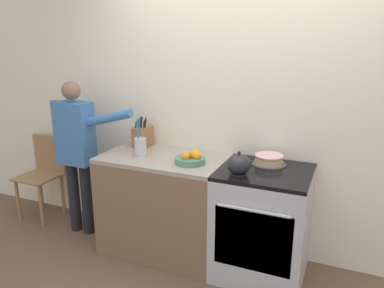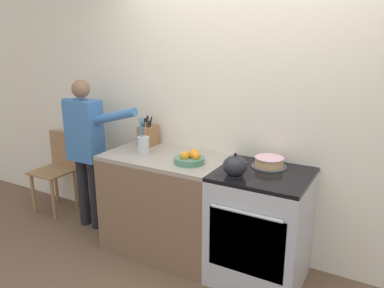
# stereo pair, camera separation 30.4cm
# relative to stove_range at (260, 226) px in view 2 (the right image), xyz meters

# --- Properties ---
(ground_plane) EXTENTS (16.00, 16.00, 0.00)m
(ground_plane) POSITION_rel_stove_range_xyz_m (-0.27, -0.32, -0.45)
(ground_plane) COLOR brown
(wall_back) EXTENTS (8.00, 0.04, 2.60)m
(wall_back) POSITION_rel_stove_range_xyz_m (-0.27, 0.35, 0.85)
(wall_back) COLOR silver
(wall_back) RESTS_ON ground_plane
(counter_cabinet) EXTENTS (1.07, 0.65, 0.90)m
(counter_cabinet) POSITION_rel_stove_range_xyz_m (-0.89, 0.00, -0.00)
(counter_cabinet) COLOR brown
(counter_cabinet) RESTS_ON ground_plane
(stove_range) EXTENTS (0.70, 0.68, 0.90)m
(stove_range) POSITION_rel_stove_range_xyz_m (0.00, 0.00, 0.00)
(stove_range) COLOR #B7BABF
(stove_range) RESTS_ON ground_plane
(layer_cake) EXTENTS (0.28, 0.28, 0.08)m
(layer_cake) POSITION_rel_stove_range_xyz_m (-0.01, 0.15, 0.49)
(layer_cake) COLOR #4C4C51
(layer_cake) RESTS_ON stove_range
(tea_kettle) EXTENTS (0.22, 0.18, 0.18)m
(tea_kettle) POSITION_rel_stove_range_xyz_m (-0.16, -0.16, 0.53)
(tea_kettle) COLOR #232328
(tea_kettle) RESTS_ON stove_range
(knife_block) EXTENTS (0.13, 0.18, 0.28)m
(knife_block) POSITION_rel_stove_range_xyz_m (-1.21, 0.20, 0.55)
(knife_block) COLOR olive
(knife_block) RESTS_ON counter_cabinet
(utensil_crock) EXTENTS (0.10, 0.10, 0.32)m
(utensil_crock) POSITION_rel_stove_range_xyz_m (-1.08, -0.05, 0.53)
(utensil_crock) COLOR #B7BABF
(utensil_crock) RESTS_ON counter_cabinet
(fruit_bowl) EXTENTS (0.25, 0.25, 0.11)m
(fruit_bowl) POSITION_rel_stove_range_xyz_m (-0.59, -0.07, 0.49)
(fruit_bowl) COLOR #4C7F66
(fruit_bowl) RESTS_ON counter_cabinet
(person_baker) EXTENTS (0.89, 0.20, 1.51)m
(person_baker) POSITION_rel_stove_range_xyz_m (-1.80, -0.02, 0.44)
(person_baker) COLOR black
(person_baker) RESTS_ON ground_plane
(dining_chair) EXTENTS (0.40, 0.40, 0.87)m
(dining_chair) POSITION_rel_stove_range_xyz_m (-2.42, 0.14, 0.06)
(dining_chair) COLOR #997047
(dining_chair) RESTS_ON ground_plane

